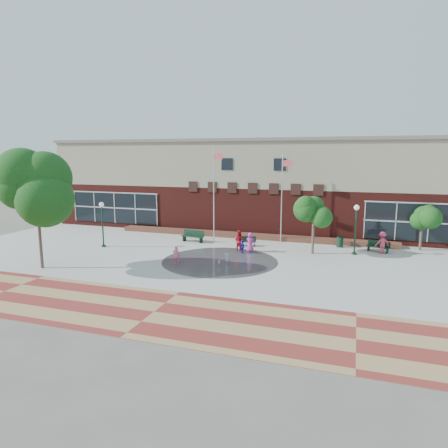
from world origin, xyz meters
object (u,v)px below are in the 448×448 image
(tree_big_left, at_px, (36,189))
(bench_left, at_px, (193,238))
(flagpole_right, at_px, (282,194))
(child_splash, at_px, (176,255))
(flagpole_left, at_px, (214,191))
(trash_can, at_px, (340,242))

(tree_big_left, bearing_deg, bench_left, 58.80)
(flagpole_right, bearing_deg, child_splash, -107.60)
(bench_left, distance_m, child_splash, 7.41)
(flagpole_left, bearing_deg, flagpole_right, 34.06)
(flagpole_left, xyz_separation_m, bench_left, (-1.87, -0.49, -4.26))
(tree_big_left, xyz_separation_m, child_splash, (8.37, 3.71, -4.77))
(flagpole_right, distance_m, tree_big_left, 19.49)
(flagpole_right, xyz_separation_m, tree_big_left, (-14.05, -13.46, 1.18))
(flagpole_left, relative_size, trash_can, 8.80)
(tree_big_left, bearing_deg, child_splash, 23.91)
(tree_big_left, bearing_deg, trash_can, 34.00)
(flagpole_right, bearing_deg, tree_big_left, -123.59)
(flagpole_right, height_order, bench_left, flagpole_right)
(bench_left, distance_m, trash_can, 12.67)
(flagpole_left, xyz_separation_m, flagpole_right, (5.58, 2.07, -0.33))
(trash_can, bearing_deg, tree_big_left, -146.00)
(child_splash, bearing_deg, flagpole_right, -131.97)
(flagpole_right, relative_size, bench_left, 3.58)
(flagpole_left, height_order, trash_can, flagpole_left)
(trash_can, bearing_deg, child_splash, -139.49)
(flagpole_left, relative_size, flagpole_right, 1.08)
(trash_can, height_order, tree_big_left, tree_big_left)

